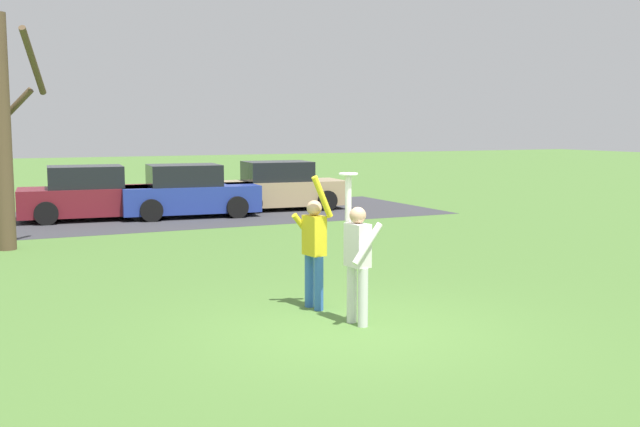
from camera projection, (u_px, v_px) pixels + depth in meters
name	position (u px, v px, depth m)	size (l,w,h in m)	color
ground_plane	(354.00, 329.00, 10.14)	(120.00, 120.00, 0.00)	#4C7533
person_catcher	(358.00, 255.00, 10.26)	(0.49, 0.57, 2.08)	silver
person_defender	(314.00, 245.00, 11.17)	(0.49, 0.59, 2.04)	#3366B7
frisbee_disc	(348.00, 174.00, 10.31)	(0.26, 0.26, 0.02)	white
parked_car_maroon	(90.00, 195.00, 21.96)	(4.24, 2.32, 1.59)	maroon
parked_car_blue	(188.00, 193.00, 22.69)	(4.24, 2.32, 1.59)	#233893
parked_car_tan	(281.00, 187.00, 24.67)	(4.24, 2.32, 1.59)	tan
parking_strip	(193.00, 215.00, 23.11)	(15.43, 6.40, 0.01)	#38383D
bare_tree_tall	(1.00, 126.00, 16.32)	(2.27, 1.97, 5.20)	brown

